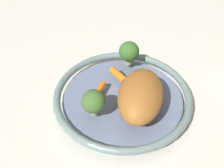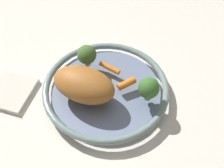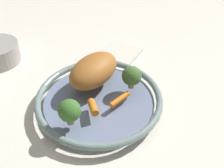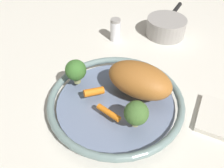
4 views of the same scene
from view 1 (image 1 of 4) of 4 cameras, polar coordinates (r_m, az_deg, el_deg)
name	(u,v)px [view 1 (image 1 of 4)]	position (r m, az deg, el deg)	size (l,w,h in m)	color
ground_plane	(122,104)	(0.72, 2.13, -4.14)	(2.25, 2.25, 0.00)	silver
serving_bowl	(122,98)	(0.70, 2.18, -2.90)	(0.35, 0.35, 0.04)	slate
roast_chicken_piece	(141,95)	(0.63, 5.94, -2.37)	(0.17, 0.10, 0.08)	#A76429
baby_carrot_near_rim	(98,91)	(0.68, -2.84, -1.45)	(0.01, 0.01, 0.06)	orange
baby_carrot_right	(118,75)	(0.72, 1.30, 1.88)	(0.02, 0.02, 0.05)	orange
broccoli_floret_large	(129,52)	(0.75, 3.54, 6.69)	(0.06, 0.06, 0.07)	tan
broccoli_floret_mid	(93,102)	(0.61, -3.86, -3.67)	(0.05, 0.05, 0.07)	tan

